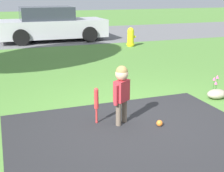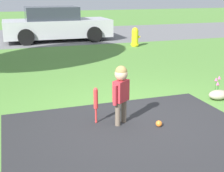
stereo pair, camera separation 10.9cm
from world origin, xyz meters
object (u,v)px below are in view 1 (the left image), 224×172
Objects in this scene: parked_car at (51,25)px; child at (122,87)px; baseball_bat at (96,100)px; sports_ball at (160,123)px; fire_hydrant at (131,37)px.

child is at bearing -92.55° from parked_car.
child is at bearing -24.39° from baseball_bat.
baseball_bat is 5.98× the size of sports_ball.
parked_car reaches higher than fire_hydrant.
child reaches higher than baseball_bat.
child is 9.60× the size of sports_ball.
parked_car is at bearing 135.85° from fire_hydrant.
sports_ball is at bearing -63.59° from child.
parked_car is at bearing 84.66° from baseball_bat.
fire_hydrant is (2.40, 6.57, 0.28)m from sports_ball.
sports_ball is 0.02× the size of parked_car.
parked_car is (-2.42, 2.35, 0.29)m from fire_hydrant.
fire_hydrant is at bearing 69.95° from sports_ball.
fire_hydrant is at bearing 30.98° from child.
baseball_bat reaches higher than sports_ball.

